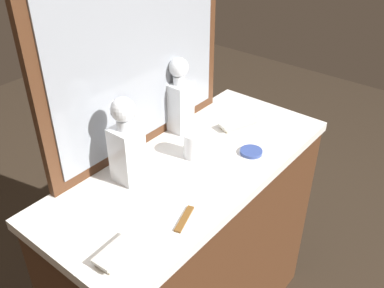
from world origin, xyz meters
name	(u,v)px	position (x,y,z in m)	size (l,w,h in m)	color
dresser	(192,255)	(0.00, 0.00, 0.45)	(1.10, 0.48, 0.90)	#472816
dresser_mirror	(139,57)	(0.00, 0.22, 1.22)	(0.80, 0.03, 0.65)	#472816
crystal_decanter_left	(127,148)	(-0.19, 0.11, 1.01)	(0.09, 0.09, 0.29)	white
crystal_decanter_center	(179,102)	(0.15, 0.18, 1.01)	(0.08, 0.08, 0.29)	white
crystal_tumbler_center	(194,146)	(0.04, 0.02, 0.94)	(0.07, 0.07, 0.09)	white
silver_brush_left	(118,252)	(-0.44, -0.11, 0.91)	(0.13, 0.07, 0.02)	#B7A88C
silver_brush_far_left	(239,123)	(0.31, 0.02, 0.91)	(0.17, 0.10, 0.02)	#B7A88C
porcelain_dish	(251,152)	(0.18, -0.12, 0.90)	(0.08, 0.08, 0.01)	#33478C
tortoiseshell_comb	(184,219)	(-0.23, -0.16, 0.90)	(0.11, 0.05, 0.01)	brown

